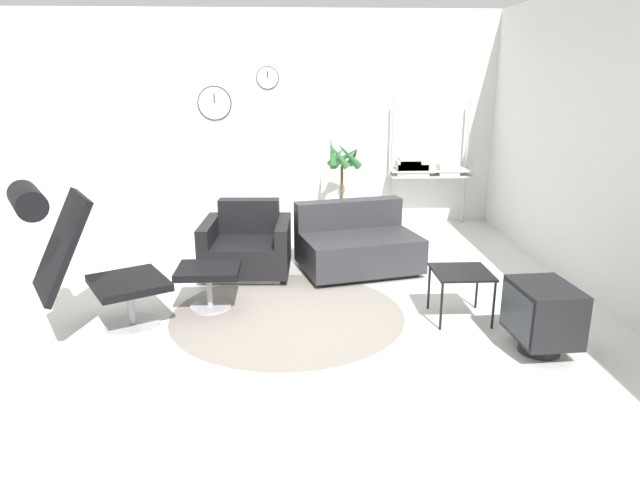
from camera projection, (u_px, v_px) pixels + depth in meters
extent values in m
plane|color=silver|center=(277.00, 309.00, 5.02)|extent=(12.00, 12.00, 0.00)
cube|color=silver|center=(280.00, 120.00, 7.58)|extent=(12.00, 0.06, 2.80)
cylinder|color=black|center=(215.00, 103.00, 7.44)|extent=(0.44, 0.01, 0.44)
cylinder|color=white|center=(215.00, 103.00, 7.44)|extent=(0.42, 0.02, 0.42)
cube|color=black|center=(214.00, 98.00, 7.41)|extent=(0.01, 0.01, 0.12)
cylinder|color=black|center=(268.00, 78.00, 7.38)|extent=(0.29, 0.01, 0.29)
cylinder|color=white|center=(268.00, 78.00, 7.38)|extent=(0.27, 0.02, 0.27)
cube|color=black|center=(267.00, 74.00, 7.36)|extent=(0.01, 0.01, 0.08)
cube|color=silver|center=(621.00, 148.00, 4.77)|extent=(0.06, 12.00, 2.80)
cylinder|color=gray|center=(288.00, 314.00, 4.91)|extent=(2.01, 2.01, 0.01)
cylinder|color=#BCBCC1|center=(133.00, 324.00, 4.70)|extent=(0.60, 0.60, 0.02)
cylinder|color=#BCBCC1|center=(131.00, 305.00, 4.66)|extent=(0.06, 0.06, 0.31)
cube|color=black|center=(129.00, 283.00, 4.60)|extent=(0.78, 0.80, 0.06)
cube|color=black|center=(61.00, 245.00, 4.25)|extent=(0.66, 0.73, 0.75)
cylinder|color=black|center=(27.00, 200.00, 4.05)|extent=(0.46, 0.58, 0.21)
cylinder|color=#BCBCC1|center=(210.00, 307.00, 5.06)|extent=(0.36, 0.36, 0.02)
cylinder|color=#BCBCC1|center=(209.00, 290.00, 5.01)|extent=(0.05, 0.05, 0.30)
cube|color=black|center=(208.00, 270.00, 4.96)|extent=(0.54, 0.46, 0.06)
cube|color=silver|center=(248.00, 271.00, 5.92)|extent=(0.75, 0.69, 0.06)
cube|color=black|center=(247.00, 254.00, 5.87)|extent=(0.68, 0.83, 0.30)
cube|color=black|center=(249.00, 216.00, 6.07)|extent=(0.65, 0.21, 0.36)
cube|color=black|center=(283.00, 245.00, 5.84)|extent=(0.16, 0.80, 0.50)
cube|color=black|center=(210.00, 245.00, 5.84)|extent=(0.16, 0.80, 0.50)
cube|color=black|center=(358.00, 269.00, 6.00)|extent=(1.20, 0.95, 0.05)
cube|color=#333338|center=(358.00, 251.00, 5.94)|extent=(1.34, 1.10, 0.35)
cube|color=#333338|center=(349.00, 214.00, 6.15)|extent=(1.19, 0.48, 0.30)
cube|color=black|center=(462.00, 272.00, 4.73)|extent=(0.47, 0.47, 0.02)
cylinder|color=black|center=(441.00, 306.00, 4.57)|extent=(0.02, 0.02, 0.41)
cylinder|color=black|center=(494.00, 305.00, 4.59)|extent=(0.02, 0.02, 0.41)
cylinder|color=black|center=(429.00, 287.00, 4.98)|extent=(0.02, 0.02, 0.41)
cylinder|color=black|center=(477.00, 286.00, 5.00)|extent=(0.02, 0.02, 0.41)
cylinder|color=black|center=(539.00, 344.00, 4.25)|extent=(0.31, 0.31, 0.12)
cube|color=black|center=(543.00, 312.00, 4.18)|extent=(0.44, 0.56, 0.41)
cube|color=#282D33|center=(516.00, 313.00, 4.15)|extent=(0.04, 0.48, 0.35)
cylinder|color=#333338|center=(341.00, 221.00, 7.46)|extent=(0.32, 0.32, 0.28)
cylinder|color=#382819|center=(341.00, 211.00, 7.42)|extent=(0.29, 0.29, 0.02)
cylinder|color=brown|center=(342.00, 188.00, 7.33)|extent=(0.04, 0.04, 0.59)
cone|color=#2D6B33|center=(354.00, 156.00, 7.25)|extent=(0.16, 0.38, 0.31)
cone|color=#2D6B33|center=(347.00, 156.00, 7.35)|extent=(0.36, 0.27, 0.29)
cone|color=#2D6B33|center=(337.00, 156.00, 7.31)|extent=(0.30, 0.24, 0.28)
cone|color=#2D6B33|center=(332.00, 153.00, 7.18)|extent=(0.14, 0.35, 0.39)
cone|color=#2D6B33|center=(339.00, 156.00, 7.11)|extent=(0.32, 0.22, 0.33)
cone|color=#2D6B33|center=(348.00, 155.00, 7.08)|extent=(0.38, 0.25, 0.37)
cylinder|color=#BCBCC1|center=(392.00, 163.00, 7.66)|extent=(0.03, 0.03, 1.68)
cylinder|color=#BCBCC1|center=(466.00, 163.00, 7.71)|extent=(0.03, 0.03, 1.68)
cube|color=silver|center=(430.00, 176.00, 7.62)|extent=(1.08, 0.28, 0.02)
cube|color=silver|center=(431.00, 170.00, 7.60)|extent=(1.08, 0.28, 0.02)
cube|color=beige|center=(448.00, 169.00, 7.59)|extent=(0.27, 0.24, 0.15)
cube|color=silver|center=(413.00, 163.00, 7.55)|extent=(0.38, 0.24, 0.16)
cube|color=#B7B2A8|center=(412.00, 169.00, 7.57)|extent=(0.42, 0.24, 0.16)
cube|color=beige|center=(408.00, 165.00, 7.55)|extent=(0.31, 0.24, 0.12)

